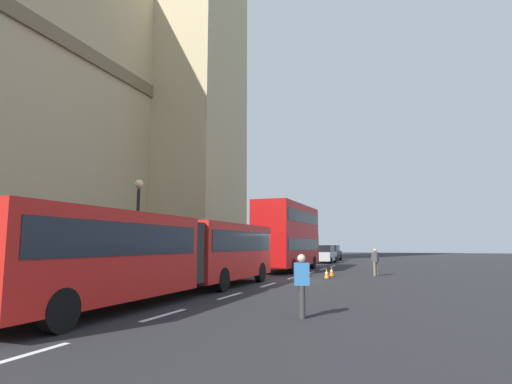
{
  "coord_description": "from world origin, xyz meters",
  "views": [
    {
      "loc": [
        -22.1,
        -6.46,
        1.96
      ],
      "look_at": [
        8.29,
        4.62,
        6.03
      ],
      "focal_mm": 29.14,
      "sensor_mm": 36.0,
      "label": 1
    }
  ],
  "objects_px": {
    "articulated_bus": "(174,250)",
    "pedestrian_near_cones": "(302,283)",
    "double_decker_bus": "(289,234)",
    "sedan_lead": "(325,254)",
    "street_lamp": "(138,223)",
    "sedan_trailing": "(332,253)",
    "pedestrian_by_kerb": "(375,261)",
    "traffic_cone_middle": "(332,272)",
    "traffic_cone_west": "(327,274)"
  },
  "relations": [
    {
      "from": "traffic_cone_west",
      "to": "pedestrian_near_cones",
      "type": "distance_m",
      "value": 13.05
    },
    {
      "from": "articulated_bus",
      "to": "pedestrian_near_cones",
      "type": "bearing_deg",
      "value": -116.57
    },
    {
      "from": "double_decker_bus",
      "to": "pedestrian_by_kerb",
      "type": "height_order",
      "value": "double_decker_bus"
    },
    {
      "from": "pedestrian_by_kerb",
      "to": "traffic_cone_middle",
      "type": "bearing_deg",
      "value": 118.78
    },
    {
      "from": "sedan_trailing",
      "to": "traffic_cone_middle",
      "type": "distance_m",
      "value": 25.15
    },
    {
      "from": "street_lamp",
      "to": "pedestrian_by_kerb",
      "type": "height_order",
      "value": "street_lamp"
    },
    {
      "from": "street_lamp",
      "to": "sedan_lead",
      "type": "bearing_deg",
      "value": -10.17
    },
    {
      "from": "sedan_trailing",
      "to": "pedestrian_by_kerb",
      "type": "bearing_deg",
      "value": -163.91
    },
    {
      "from": "traffic_cone_middle",
      "to": "traffic_cone_west",
      "type": "bearing_deg",
      "value": -179.32
    },
    {
      "from": "sedan_trailing",
      "to": "pedestrian_by_kerb",
      "type": "height_order",
      "value": "sedan_trailing"
    },
    {
      "from": "sedan_trailing",
      "to": "pedestrian_near_cones",
      "type": "height_order",
      "value": "sedan_trailing"
    },
    {
      "from": "sedan_lead",
      "to": "pedestrian_near_cones",
      "type": "relative_size",
      "value": 2.6
    },
    {
      "from": "articulated_bus",
      "to": "traffic_cone_middle",
      "type": "relative_size",
      "value": 28.08
    },
    {
      "from": "street_lamp",
      "to": "pedestrian_by_kerb",
      "type": "relative_size",
      "value": 3.12
    },
    {
      "from": "articulated_bus",
      "to": "traffic_cone_west",
      "type": "bearing_deg",
      "value": -21.59
    },
    {
      "from": "traffic_cone_west",
      "to": "pedestrian_near_cones",
      "type": "bearing_deg",
      "value": -172.42
    },
    {
      "from": "articulated_bus",
      "to": "street_lamp",
      "type": "relative_size",
      "value": 3.09
    },
    {
      "from": "street_lamp",
      "to": "pedestrian_by_kerb",
      "type": "bearing_deg",
      "value": -49.63
    },
    {
      "from": "traffic_cone_west",
      "to": "street_lamp",
      "type": "relative_size",
      "value": 0.11
    },
    {
      "from": "double_decker_bus",
      "to": "street_lamp",
      "type": "xyz_separation_m",
      "value": [
        -12.49,
        4.5,
        0.35
      ]
    },
    {
      "from": "articulated_bus",
      "to": "double_decker_bus",
      "type": "xyz_separation_m",
      "value": [
        16.36,
        0.0,
        0.96
      ]
    },
    {
      "from": "sedan_lead",
      "to": "traffic_cone_west",
      "type": "distance_m",
      "value": 20.25
    },
    {
      "from": "articulated_bus",
      "to": "sedan_trailing",
      "type": "height_order",
      "value": "articulated_bus"
    },
    {
      "from": "traffic_cone_west",
      "to": "pedestrian_by_kerb",
      "type": "distance_m",
      "value": 4.05
    },
    {
      "from": "traffic_cone_west",
      "to": "traffic_cone_middle",
      "type": "bearing_deg",
      "value": 0.68
    },
    {
      "from": "sedan_trailing",
      "to": "traffic_cone_west",
      "type": "distance_m",
      "value": 26.89
    },
    {
      "from": "double_decker_bus",
      "to": "sedan_trailing",
      "type": "relative_size",
      "value": 2.31
    },
    {
      "from": "articulated_bus",
      "to": "sedan_trailing",
      "type": "distance_m",
      "value": 36.62
    },
    {
      "from": "articulated_bus",
      "to": "pedestrian_by_kerb",
      "type": "relative_size",
      "value": 9.64
    },
    {
      "from": "sedan_lead",
      "to": "sedan_trailing",
      "type": "relative_size",
      "value": 1.0
    },
    {
      "from": "street_lamp",
      "to": "pedestrian_near_cones",
      "type": "xyz_separation_m",
      "value": [
        -6.72,
        -10.21,
        -2.14
      ]
    },
    {
      "from": "pedestrian_by_kerb",
      "to": "sedan_lead",
      "type": "bearing_deg",
      "value": 20.61
    },
    {
      "from": "street_lamp",
      "to": "pedestrian_near_cones",
      "type": "distance_m",
      "value": 12.41
    },
    {
      "from": "sedan_lead",
      "to": "traffic_cone_west",
      "type": "relative_size",
      "value": 7.59
    },
    {
      "from": "articulated_bus",
      "to": "street_lamp",
      "type": "height_order",
      "value": "street_lamp"
    },
    {
      "from": "street_lamp",
      "to": "pedestrian_by_kerb",
      "type": "distance_m",
      "value": 14.56
    },
    {
      "from": "sedan_trailing",
      "to": "pedestrian_by_kerb",
      "type": "distance_m",
      "value": 24.36
    },
    {
      "from": "pedestrian_near_cones",
      "to": "pedestrian_by_kerb",
      "type": "distance_m",
      "value": 16.07
    },
    {
      "from": "pedestrian_near_cones",
      "to": "pedestrian_by_kerb",
      "type": "relative_size",
      "value": 1.0
    },
    {
      "from": "double_decker_bus",
      "to": "sedan_trailing",
      "type": "bearing_deg",
      "value": 0.79
    },
    {
      "from": "articulated_bus",
      "to": "pedestrian_near_cones",
      "type": "xyz_separation_m",
      "value": [
        -2.85,
        -5.7,
        -0.83
      ]
    },
    {
      "from": "double_decker_bus",
      "to": "sedan_lead",
      "type": "relative_size",
      "value": 2.31
    },
    {
      "from": "double_decker_bus",
      "to": "pedestrian_by_kerb",
      "type": "xyz_separation_m",
      "value": [
        -3.16,
        -6.47,
        -1.8
      ]
    },
    {
      "from": "double_decker_bus",
      "to": "pedestrian_by_kerb",
      "type": "distance_m",
      "value": 7.42
    },
    {
      "from": "articulated_bus",
      "to": "sedan_lead",
      "type": "xyz_separation_m",
      "value": [
        29.94,
        -0.17,
        -0.83
      ]
    },
    {
      "from": "sedan_lead",
      "to": "articulated_bus",
      "type": "bearing_deg",
      "value": 179.67
    },
    {
      "from": "traffic_cone_west",
      "to": "pedestrian_near_cones",
      "type": "relative_size",
      "value": 0.34
    },
    {
      "from": "traffic_cone_west",
      "to": "pedestrian_by_kerb",
      "type": "xyz_separation_m",
      "value": [
        3.13,
        -2.48,
        0.63
      ]
    },
    {
      "from": "pedestrian_near_cones",
      "to": "traffic_cone_middle",
      "type": "bearing_deg",
      "value": 6.76
    },
    {
      "from": "double_decker_bus",
      "to": "traffic_cone_west",
      "type": "height_order",
      "value": "double_decker_bus"
    }
  ]
}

